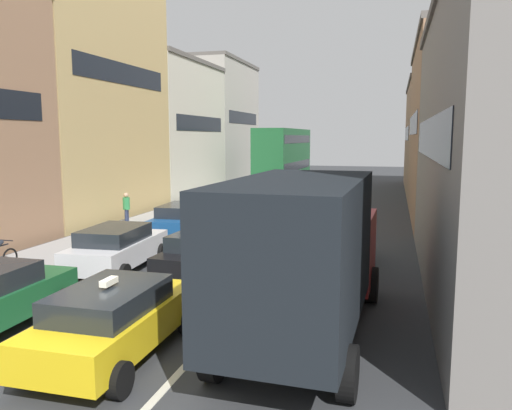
{
  "coord_description": "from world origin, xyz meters",
  "views": [
    {
      "loc": [
        5.44,
        -7.81,
        4.38
      ],
      "look_at": [
        0.0,
        12.0,
        1.6
      ],
      "focal_mm": 35.25,
      "sensor_mm": 36.0,
      "label": 1
    }
  ],
  "objects_px": {
    "coupe_centre_lane_fourth": "(283,205)",
    "taxi_centre_lane_front": "(114,319)",
    "removalist_box_truck": "(306,251)",
    "sedan_centre_lane_fifth": "(308,194)",
    "sedan_left_lane_fifth": "(254,191)",
    "sedan_right_lane_behind_truck": "(331,241)",
    "pedestrian_near_kerb": "(126,207)",
    "hatchback_centre_lane_third": "(261,222)",
    "bus_mid_queue_primary": "(284,156)",
    "wagon_left_lane_second": "(117,247)",
    "sedan_left_lane_fourth": "(225,204)",
    "sedan_left_lane_third": "(183,220)",
    "sedan_centre_lane_second": "(207,252)"
  },
  "relations": [
    {
      "from": "coupe_centre_lane_fourth",
      "to": "taxi_centre_lane_front",
      "type": "bearing_deg",
      "value": 177.84
    },
    {
      "from": "taxi_centre_lane_front",
      "to": "coupe_centre_lane_fourth",
      "type": "xyz_separation_m",
      "value": [
        -0.36,
        17.36,
        -0.0
      ]
    },
    {
      "from": "removalist_box_truck",
      "to": "coupe_centre_lane_fourth",
      "type": "relative_size",
      "value": 1.77
    },
    {
      "from": "sedan_centre_lane_fifth",
      "to": "sedan_left_lane_fifth",
      "type": "xyz_separation_m",
      "value": [
        -3.7,
        0.4,
        0.0
      ]
    },
    {
      "from": "sedan_left_lane_fifth",
      "to": "sedan_right_lane_behind_truck",
      "type": "xyz_separation_m",
      "value": [
        6.94,
        -14.91,
        0.0
      ]
    },
    {
      "from": "sedan_right_lane_behind_truck",
      "to": "pedestrian_near_kerb",
      "type": "xyz_separation_m",
      "value": [
        -10.73,
        4.93,
        0.15
      ]
    },
    {
      "from": "hatchback_centre_lane_third",
      "to": "bus_mid_queue_primary",
      "type": "bearing_deg",
      "value": 9.94
    },
    {
      "from": "wagon_left_lane_second",
      "to": "sedan_left_lane_fourth",
      "type": "height_order",
      "value": "same"
    },
    {
      "from": "sedan_left_lane_fourth",
      "to": "pedestrian_near_kerb",
      "type": "distance_m",
      "value": 5.27
    },
    {
      "from": "taxi_centre_lane_front",
      "to": "sedan_left_lane_third",
      "type": "bearing_deg",
      "value": 16.75
    },
    {
      "from": "taxi_centre_lane_front",
      "to": "sedan_left_lane_fifth",
      "type": "height_order",
      "value": "taxi_centre_lane_front"
    },
    {
      "from": "sedan_left_lane_third",
      "to": "sedan_centre_lane_second",
      "type": "bearing_deg",
      "value": -153.53
    },
    {
      "from": "sedan_left_lane_fifth",
      "to": "sedan_right_lane_behind_truck",
      "type": "bearing_deg",
      "value": -159.03
    },
    {
      "from": "sedan_left_lane_fourth",
      "to": "sedan_right_lane_behind_truck",
      "type": "distance_m",
      "value": 10.72
    },
    {
      "from": "taxi_centre_lane_front",
      "to": "sedan_left_lane_third",
      "type": "xyz_separation_m",
      "value": [
        -3.56,
        11.57,
        -0.0
      ]
    },
    {
      "from": "sedan_centre_lane_fifth",
      "to": "pedestrian_near_kerb",
      "type": "bearing_deg",
      "value": 144.31
    },
    {
      "from": "sedan_left_lane_third",
      "to": "pedestrian_near_kerb",
      "type": "distance_m",
      "value": 4.42
    },
    {
      "from": "sedan_left_lane_fifth",
      "to": "pedestrian_near_kerb",
      "type": "height_order",
      "value": "pedestrian_near_kerb"
    },
    {
      "from": "taxi_centre_lane_front",
      "to": "sedan_left_lane_fourth",
      "type": "relative_size",
      "value": 1.0
    },
    {
      "from": "sedan_left_lane_fourth",
      "to": "bus_mid_queue_primary",
      "type": "distance_m",
      "value": 15.86
    },
    {
      "from": "sedan_left_lane_third",
      "to": "coupe_centre_lane_fourth",
      "type": "bearing_deg",
      "value": -32.34
    },
    {
      "from": "bus_mid_queue_primary",
      "to": "sedan_left_lane_fourth",
      "type": "bearing_deg",
      "value": -177.84
    },
    {
      "from": "sedan_centre_lane_second",
      "to": "removalist_box_truck",
      "type": "bearing_deg",
      "value": -133.93
    },
    {
      "from": "removalist_box_truck",
      "to": "sedan_centre_lane_second",
      "type": "relative_size",
      "value": 1.77
    },
    {
      "from": "sedan_centre_lane_second",
      "to": "sedan_centre_lane_fifth",
      "type": "xyz_separation_m",
      "value": [
        0.31,
        17.25,
        0.0
      ]
    },
    {
      "from": "sedan_right_lane_behind_truck",
      "to": "pedestrian_near_kerb",
      "type": "height_order",
      "value": "pedestrian_near_kerb"
    },
    {
      "from": "sedan_right_lane_behind_truck",
      "to": "sedan_centre_lane_second",
      "type": "bearing_deg",
      "value": 130.57
    },
    {
      "from": "sedan_left_lane_fourth",
      "to": "sedan_left_lane_fifth",
      "type": "bearing_deg",
      "value": 1.97
    },
    {
      "from": "sedan_centre_lane_second",
      "to": "sedan_centre_lane_fifth",
      "type": "bearing_deg",
      "value": 1.61
    },
    {
      "from": "hatchback_centre_lane_third",
      "to": "bus_mid_queue_primary",
      "type": "xyz_separation_m",
      "value": [
        -3.56,
        20.91,
        2.03
      ]
    },
    {
      "from": "sedan_centre_lane_fifth",
      "to": "sedan_left_lane_fifth",
      "type": "bearing_deg",
      "value": 86.2
    },
    {
      "from": "sedan_left_lane_fourth",
      "to": "sedan_left_lane_fifth",
      "type": "height_order",
      "value": "same"
    },
    {
      "from": "bus_mid_queue_primary",
      "to": "pedestrian_near_kerb",
      "type": "relative_size",
      "value": 6.36
    },
    {
      "from": "wagon_left_lane_second",
      "to": "sedan_right_lane_behind_truck",
      "type": "bearing_deg",
      "value": -70.92
    },
    {
      "from": "taxi_centre_lane_front",
      "to": "sedan_centre_lane_second",
      "type": "bearing_deg",
      "value": 2.65
    },
    {
      "from": "wagon_left_lane_second",
      "to": "sedan_left_lane_third",
      "type": "xyz_separation_m",
      "value": [
        -0.13,
        5.72,
        0.0
      ]
    },
    {
      "from": "taxi_centre_lane_front",
      "to": "coupe_centre_lane_fourth",
      "type": "distance_m",
      "value": 17.36
    },
    {
      "from": "coupe_centre_lane_fourth",
      "to": "sedan_left_lane_fifth",
      "type": "bearing_deg",
      "value": 24.94
    },
    {
      "from": "coupe_centre_lane_fourth",
      "to": "sedan_left_lane_fourth",
      "type": "bearing_deg",
      "value": 92.92
    },
    {
      "from": "sedan_centre_lane_fifth",
      "to": "bus_mid_queue_primary",
      "type": "height_order",
      "value": "bus_mid_queue_primary"
    },
    {
      "from": "taxi_centre_lane_front",
      "to": "wagon_left_lane_second",
      "type": "relative_size",
      "value": 0.98
    },
    {
      "from": "wagon_left_lane_second",
      "to": "hatchback_centre_lane_third",
      "type": "distance_m",
      "value": 6.84
    },
    {
      "from": "taxi_centre_lane_front",
      "to": "pedestrian_near_kerb",
      "type": "bearing_deg",
      "value": 28.51
    },
    {
      "from": "taxi_centre_lane_front",
      "to": "bus_mid_queue_primary",
      "type": "xyz_separation_m",
      "value": [
        -3.69,
        32.75,
        2.03
      ]
    },
    {
      "from": "wagon_left_lane_second",
      "to": "sedan_centre_lane_fifth",
      "type": "bearing_deg",
      "value": -14.97
    },
    {
      "from": "coupe_centre_lane_fourth",
      "to": "bus_mid_queue_primary",
      "type": "xyz_separation_m",
      "value": [
        -3.32,
        15.39,
        2.03
      ]
    },
    {
      "from": "taxi_centre_lane_front",
      "to": "sedan_left_lane_third",
      "type": "relative_size",
      "value": 0.98
    },
    {
      "from": "wagon_left_lane_second",
      "to": "sedan_left_lane_third",
      "type": "height_order",
      "value": "same"
    },
    {
      "from": "sedan_left_lane_third",
      "to": "coupe_centre_lane_fourth",
      "type": "height_order",
      "value": "same"
    },
    {
      "from": "hatchback_centre_lane_third",
      "to": "sedan_left_lane_fifth",
      "type": "xyz_separation_m",
      "value": [
        -3.58,
        11.73,
        0.0
      ]
    }
  ]
}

